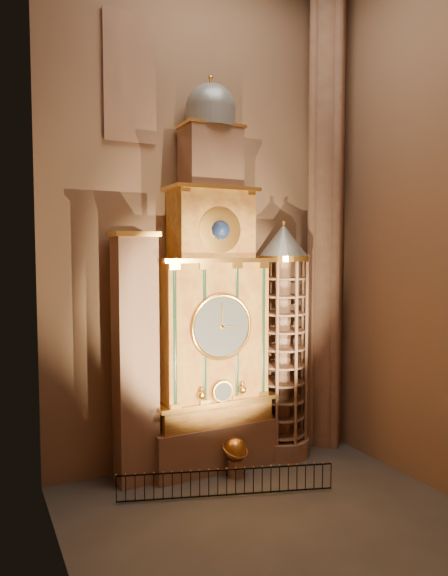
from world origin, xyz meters
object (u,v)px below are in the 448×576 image
portrait_tower (135,357)px  iron_railing (227,483)px  stair_turret (283,342)px  celestial_globe (235,453)px  astronomical_clock (211,315)px

portrait_tower → iron_railing: size_ratio=1.29×
stair_turret → iron_railing: bearing=-147.9°
portrait_tower → celestial_globe: portrait_tower is taller
astronomical_clock → celestial_globe: astronomical_clock is taller
portrait_tower → iron_railing: (2.68, -2.93, -4.58)m
stair_turret → celestial_globe: bearing=-159.0°
stair_turret → celestial_globe: stair_turret is taller
astronomical_clock → portrait_tower: 3.73m
stair_turret → astronomical_clock: bearing=175.7°
astronomical_clock → celestial_globe: bearing=-74.1°
astronomical_clock → stair_turret: 3.78m
portrait_tower → astronomical_clock: bearing=-0.3°
iron_railing → celestial_globe: bearing=52.3°
celestial_globe → iron_railing: (-1.14, -1.47, -0.42)m
astronomical_clock → iron_railing: 6.81m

